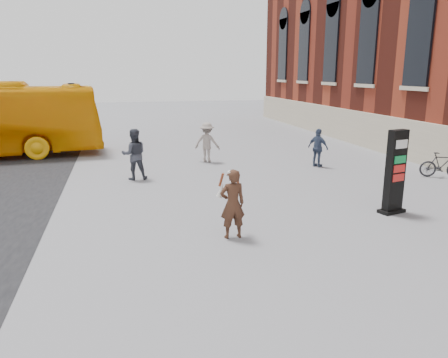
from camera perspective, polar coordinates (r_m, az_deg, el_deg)
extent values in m
plane|color=#9E9EA3|center=(10.10, 5.13, -8.71)|extent=(100.00, 100.00, 0.00)
cube|color=beige|center=(19.59, 26.36, 3.71)|extent=(0.18, 44.00, 1.80)
cube|color=black|center=(12.92, 21.45, 0.85)|extent=(0.60, 0.37, 2.34)
cube|color=black|center=(13.20, 21.02, -3.91)|extent=(0.82, 0.55, 0.09)
cube|color=white|center=(12.78, 21.76, 4.33)|extent=(0.47, 0.36, 0.23)
cube|color=#0D6D34|center=(12.85, 21.59, 2.48)|extent=(0.47, 0.36, 0.21)
cube|color=#A61A18|center=(12.90, 21.49, 1.38)|extent=(0.47, 0.36, 0.21)
cube|color=#A61A18|center=(12.95, 21.40, 0.29)|extent=(0.47, 0.36, 0.21)
imported|color=#44291A|center=(10.28, 1.12, -3.28)|extent=(0.63, 0.44, 1.68)
cylinder|color=white|center=(10.08, 1.14, 0.87)|extent=(0.23, 0.23, 0.06)
cone|color=white|center=(10.48, 1.76, -1.23)|extent=(0.24, 0.24, 0.41)
cylinder|color=brown|center=(10.42, 1.77, 0.08)|extent=(0.13, 0.14, 0.35)
cone|color=white|center=(10.36, -0.35, -1.40)|extent=(0.23, 0.23, 0.41)
cylinder|color=brown|center=(10.30, -0.35, -0.08)|extent=(0.13, 0.13, 0.35)
imported|color=#353842|center=(16.25, -11.66, 3.18)|extent=(0.93, 0.74, 1.86)
imported|color=gray|center=(19.09, -2.22, 4.81)|extent=(1.29, 1.10, 1.73)
imported|color=#394763|center=(18.51, 12.18, 4.00)|extent=(0.83, 0.99, 1.59)
imported|color=#252428|center=(18.21, 26.58, 1.65)|extent=(1.62, 1.04, 0.95)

